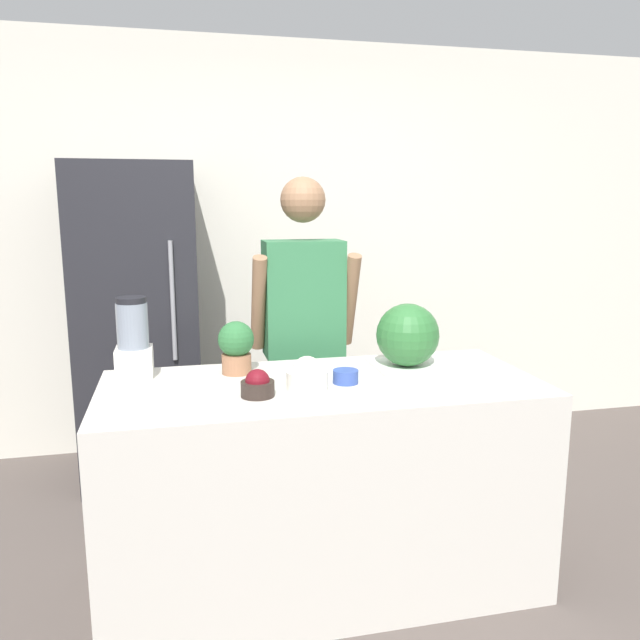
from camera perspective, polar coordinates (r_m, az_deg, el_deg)
name	(u,v)px	position (r m, az deg, el deg)	size (l,w,h in m)	color
ground_plane	(345,638)	(2.61, 2.32, -27.06)	(14.00, 14.00, 0.00)	#564C47
wall_back	(263,248)	(4.13, -5.21, 6.59)	(8.00, 0.06, 2.60)	silver
counter_island	(322,483)	(2.70, 0.19, -14.71)	(1.77, 0.77, 0.88)	beige
refrigerator	(139,323)	(3.76, -16.21, -0.30)	(0.66, 0.72, 1.81)	#232328
person	(304,342)	(3.19, -1.51, -2.06)	(0.53, 0.27, 1.72)	#4C608C
cutting_board	(411,366)	(2.79, 8.35, -4.14)	(0.34, 0.29, 0.01)	white
watermelon	(408,335)	(2.73, 8.02, -1.36)	(0.27, 0.27, 0.27)	#2D6B33
bowl_cherries	(258,385)	(2.36, -5.73, -5.96)	(0.13, 0.13, 0.10)	#2D231E
bowl_cream	(307,376)	(2.44, -1.19, -5.14)	(0.16, 0.16, 0.13)	white
bowl_small_blue	(346,377)	(2.52, 2.36, -5.19)	(0.10, 0.10, 0.05)	#334C9E
blender	(133,340)	(2.71, -16.71, -1.75)	(0.15, 0.15, 0.33)	silver
potted_plant	(236,346)	(2.66, -7.67, -2.35)	(0.15, 0.15, 0.22)	#996647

